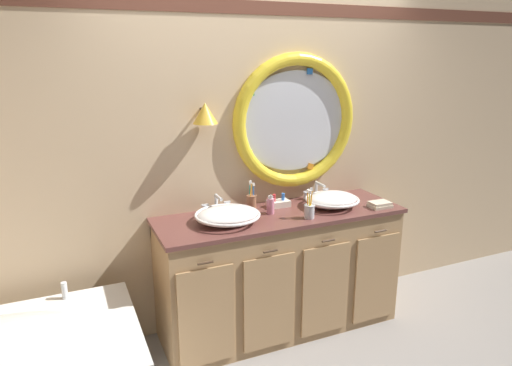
% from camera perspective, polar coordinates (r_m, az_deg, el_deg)
% --- Properties ---
extents(ground_plane, '(14.00, 14.00, 0.00)m').
position_cam_1_polar(ground_plane, '(3.54, 4.43, -19.25)').
color(ground_plane, gray).
extents(back_wall_assembly, '(6.40, 0.26, 2.60)m').
position_cam_1_polar(back_wall_assembly, '(3.51, 0.68, 4.11)').
color(back_wall_assembly, '#D6B78E').
rests_on(back_wall_assembly, ground_plane).
extents(vanity_counter, '(1.80, 0.60, 0.92)m').
position_cam_1_polar(vanity_counter, '(3.52, 2.92, -10.72)').
color(vanity_counter, tan).
rests_on(vanity_counter, ground_plane).
extents(sink_basin_left, '(0.45, 0.45, 0.10)m').
position_cam_1_polar(sink_basin_left, '(3.15, -3.50, -3.92)').
color(sink_basin_left, white).
rests_on(sink_basin_left, vanity_counter).
extents(sink_basin_right, '(0.40, 0.40, 0.11)m').
position_cam_1_polar(sink_basin_right, '(3.50, 9.29, -2.01)').
color(sink_basin_right, white).
rests_on(sink_basin_right, vanity_counter).
extents(faucet_set_left, '(0.22, 0.14, 0.14)m').
position_cam_1_polar(faucet_set_left, '(3.35, -4.84, -2.68)').
color(faucet_set_left, silver).
rests_on(faucet_set_left, vanity_counter).
extents(faucet_set_right, '(0.23, 0.15, 0.14)m').
position_cam_1_polar(faucet_set_right, '(3.68, 7.42, -1.03)').
color(faucet_set_right, silver).
rests_on(faucet_set_right, vanity_counter).
extents(toothbrush_holder_left, '(0.08, 0.08, 0.21)m').
position_cam_1_polar(toothbrush_holder_left, '(3.44, -0.55, -2.10)').
color(toothbrush_holder_left, '#996647').
rests_on(toothbrush_holder_left, vanity_counter).
extents(toothbrush_holder_right, '(0.08, 0.08, 0.22)m').
position_cam_1_polar(toothbrush_holder_right, '(3.24, 6.54, -3.31)').
color(toothbrush_holder_right, silver).
rests_on(toothbrush_holder_right, vanity_counter).
extents(soap_dispenser, '(0.06, 0.06, 0.14)m').
position_cam_1_polar(soap_dispenser, '(3.31, 1.77, -2.75)').
color(soap_dispenser, pink).
rests_on(soap_dispenser, vanity_counter).
extents(folded_hand_towel, '(0.16, 0.12, 0.04)m').
position_cam_1_polar(folded_hand_towel, '(3.58, 14.89, -2.57)').
color(folded_hand_towel, beige).
rests_on(folded_hand_towel, vanity_counter).
extents(toiletry_basket, '(0.16, 0.10, 0.10)m').
position_cam_1_polar(toiletry_basket, '(3.48, 2.77, -2.47)').
color(toiletry_basket, beige).
rests_on(toiletry_basket, vanity_counter).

